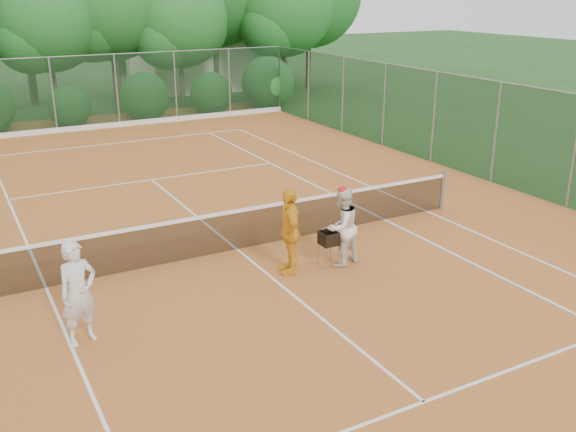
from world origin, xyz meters
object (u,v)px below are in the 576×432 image
object	(u,v)px
player_white	(79,293)
ball_hopper	(329,239)
player_yellow	(290,231)
player_center_grp	(342,226)

from	to	relation	value
player_white	ball_hopper	xyz separation A→B (m)	(5.21, 0.67, -0.28)
player_white	player_yellow	distance (m)	4.42
player_center_grp	ball_hopper	world-z (taller)	player_center_grp
player_white	player_center_grp	distance (m)	5.53
player_white	ball_hopper	world-z (taller)	player_white
player_yellow	ball_hopper	distance (m)	0.92
player_center_grp	player_yellow	size ratio (longest dim) A/B	0.96
player_white	player_yellow	xyz separation A→B (m)	(4.35, 0.80, 0.01)
player_center_grp	player_yellow	world-z (taller)	player_yellow
player_center_grp	player_yellow	distance (m)	1.16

